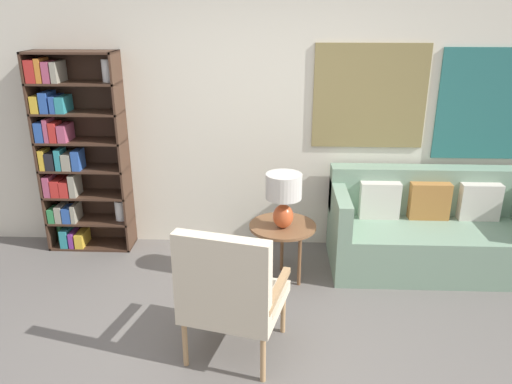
{
  "coord_description": "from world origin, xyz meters",
  "views": [
    {
      "loc": [
        0.1,
        -2.59,
        2.26
      ],
      "look_at": [
        -0.05,
        1.04,
        0.9
      ],
      "focal_mm": 35.0,
      "sensor_mm": 36.0,
      "label": 1
    }
  ],
  "objects_px": {
    "armchair": "(229,291)",
    "side_table": "(283,230)",
    "bookshelf": "(73,155)",
    "table_lamp": "(284,194)",
    "couch": "(429,231)"
  },
  "relations": [
    {
      "from": "armchair",
      "to": "side_table",
      "type": "relative_size",
      "value": 1.72
    },
    {
      "from": "bookshelf",
      "to": "table_lamp",
      "type": "height_order",
      "value": "bookshelf"
    },
    {
      "from": "bookshelf",
      "to": "armchair",
      "type": "bearing_deg",
      "value": -45.69
    },
    {
      "from": "bookshelf",
      "to": "armchair",
      "type": "xyz_separation_m",
      "value": [
        1.62,
        -1.66,
        -0.41
      ]
    },
    {
      "from": "side_table",
      "to": "table_lamp",
      "type": "height_order",
      "value": "table_lamp"
    },
    {
      "from": "armchair",
      "to": "table_lamp",
      "type": "xyz_separation_m",
      "value": [
        0.35,
        1.02,
        0.29
      ]
    },
    {
      "from": "armchair",
      "to": "side_table",
      "type": "bearing_deg",
      "value": 71.9
    },
    {
      "from": "bookshelf",
      "to": "table_lamp",
      "type": "distance_m",
      "value": 2.08
    },
    {
      "from": "couch",
      "to": "table_lamp",
      "type": "xyz_separation_m",
      "value": [
        -1.34,
        -0.4,
        0.49
      ]
    },
    {
      "from": "armchair",
      "to": "table_lamp",
      "type": "relative_size",
      "value": 2.08
    },
    {
      "from": "side_table",
      "to": "table_lamp",
      "type": "bearing_deg",
      "value": -88.15
    },
    {
      "from": "table_lamp",
      "to": "armchair",
      "type": "bearing_deg",
      "value": -109.04
    },
    {
      "from": "armchair",
      "to": "side_table",
      "type": "distance_m",
      "value": 1.13
    },
    {
      "from": "bookshelf",
      "to": "couch",
      "type": "xyz_separation_m",
      "value": [
        3.31,
        -0.24,
        -0.61
      ]
    },
    {
      "from": "bookshelf",
      "to": "couch",
      "type": "distance_m",
      "value": 3.38
    }
  ]
}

